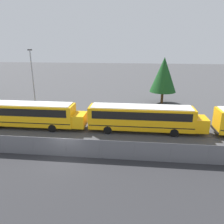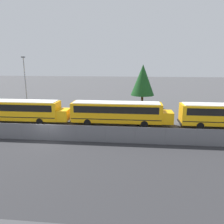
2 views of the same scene
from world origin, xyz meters
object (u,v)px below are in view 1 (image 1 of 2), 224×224
school_bus_1 (28,113)px  light_pole (33,78)px  school_bus_2 (143,117)px  tree_2 (164,75)px

school_bus_1 → light_pole: bearing=109.2°
light_pole → school_bus_2: bearing=-24.4°
school_bus_2 → tree_2: bearing=74.9°
light_pole → tree_2: size_ratio=1.17×
tree_2 → school_bus_2: bearing=-105.1°
school_bus_2 → light_pole: light_pole is taller
school_bus_1 → tree_2: (17.51, 13.51, 3.08)m
tree_2 → school_bus_1: bearing=-142.3°
school_bus_2 → light_pole: (-16.59, 7.52, 3.13)m
light_pole → tree_2: 21.02m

